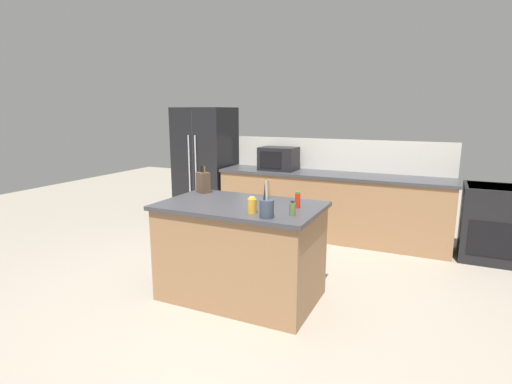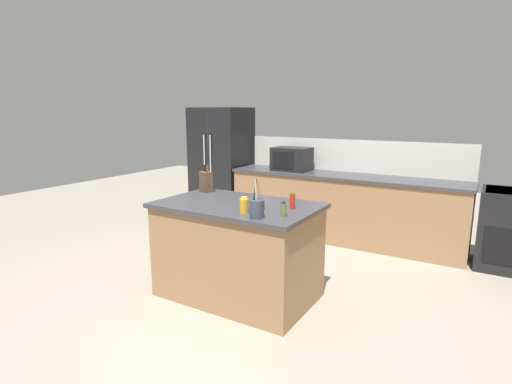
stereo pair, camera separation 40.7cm
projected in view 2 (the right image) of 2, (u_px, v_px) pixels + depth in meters
name	position (u px, v px, depth m)	size (l,w,h in m)	color
ground_plane	(238.00, 295.00, 3.98)	(14.00, 14.00, 0.00)	gray
back_counter_run	(342.00, 208.00, 5.59)	(3.26, 0.66, 0.94)	#936B47
wall_backsplash	(352.00, 156.00, 5.71)	(3.22, 0.03, 0.46)	beige
kitchen_island	(238.00, 250.00, 3.89)	(1.53, 0.94, 0.94)	#936B47
refrigerator	(222.00, 165.00, 6.60)	(0.86, 0.75, 1.86)	black
microwave	(292.00, 159.00, 5.86)	(0.54, 0.39, 0.34)	black
knife_block	(206.00, 181.00, 4.33)	(0.16, 0.14, 0.29)	#4C3828
utensil_crock	(257.00, 208.00, 3.28)	(0.12, 0.12, 0.32)	#333D4C
honey_jar	(244.00, 205.00, 3.43)	(0.08, 0.08, 0.14)	gold
hot_sauce_bottle	(292.00, 201.00, 3.57)	(0.05, 0.05, 0.15)	red
spice_jar_oregano	(284.00, 209.00, 3.33)	(0.05, 0.05, 0.12)	#567038
spice_jar_paprika	(261.00, 204.00, 3.54)	(0.06, 0.06, 0.11)	#B73D1E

